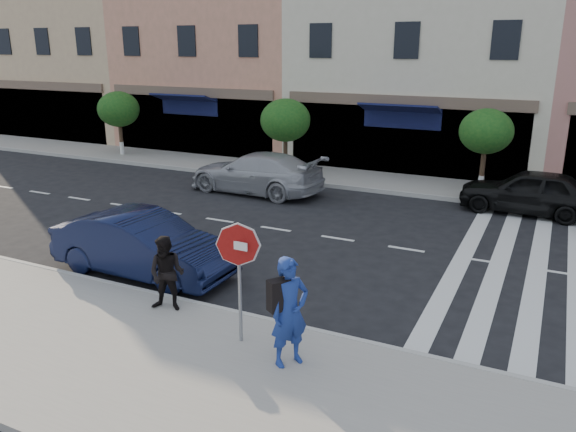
% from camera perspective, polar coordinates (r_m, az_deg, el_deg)
% --- Properties ---
extents(ground, '(120.00, 120.00, 0.00)m').
position_cam_1_polar(ground, '(12.81, -1.42, -7.64)').
color(ground, black).
rests_on(ground, ground).
extents(sidewalk_near, '(60.00, 4.50, 0.15)m').
position_cam_1_polar(sidewalk_near, '(9.99, -11.65, -15.21)').
color(sidewalk_near, gray).
rests_on(sidewalk_near, ground).
extents(sidewalk_far, '(60.00, 3.00, 0.15)m').
position_cam_1_polar(sidewalk_far, '(22.62, 11.44, 3.22)').
color(sidewalk_far, gray).
rests_on(sidewalk_far, ground).
extents(building_west_far, '(12.00, 9.00, 12.00)m').
position_cam_1_polar(building_west_far, '(38.68, -20.10, 17.03)').
color(building_west_far, '#D0B185').
rests_on(building_west_far, ground).
extents(building_west_mid, '(10.00, 9.00, 14.00)m').
position_cam_1_polar(building_west_mid, '(31.90, -5.37, 19.94)').
color(building_west_mid, tan).
rests_on(building_west_mid, ground).
extents(building_centre, '(11.00, 9.00, 11.00)m').
position_cam_1_polar(building_centre, '(27.96, 14.38, 16.85)').
color(building_centre, beige).
rests_on(building_centre, ground).
extents(street_tree_wa, '(2.00, 2.00, 3.05)m').
position_cam_1_polar(street_tree_wa, '(28.82, -16.83, 10.32)').
color(street_tree_wa, '#473323').
rests_on(street_tree_wa, sidewalk_far).
extents(street_tree_wb, '(2.10, 2.10, 3.06)m').
position_cam_1_polar(street_tree_wb, '(23.73, -0.27, 9.68)').
color(street_tree_wb, '#473323').
rests_on(street_tree_wb, sidewalk_far).
extents(street_tree_c, '(1.90, 1.90, 3.04)m').
position_cam_1_polar(street_tree_c, '(21.48, 19.48, 8.07)').
color(street_tree_c, '#473323').
rests_on(street_tree_c, sidewalk_far).
extents(stop_sign, '(0.80, 0.11, 2.27)m').
position_cam_1_polar(stop_sign, '(9.85, -5.06, -4.04)').
color(stop_sign, gray).
rests_on(stop_sign, sidewalk_near).
extents(photographer, '(0.77, 0.83, 1.91)m').
position_cam_1_polar(photographer, '(9.43, 0.16, -9.71)').
color(photographer, navy).
rests_on(photographer, sidewalk_near).
extents(walker, '(0.88, 0.76, 1.56)m').
position_cam_1_polar(walker, '(11.60, -12.19, -5.75)').
color(walker, black).
rests_on(walker, sidewalk_near).
extents(car_near_mid, '(4.62, 1.68, 1.51)m').
position_cam_1_polar(car_near_mid, '(13.89, -14.53, -2.84)').
color(car_near_mid, '#0E1433').
rests_on(car_near_mid, ground).
extents(car_far_left, '(5.33, 2.44, 1.51)m').
position_cam_1_polar(car_far_left, '(21.06, -3.30, 4.41)').
color(car_far_left, '#A3A3A8').
rests_on(car_far_left, ground).
extents(car_far_mid, '(4.47, 2.03, 1.49)m').
position_cam_1_polar(car_far_mid, '(19.99, 23.33, 2.31)').
color(car_far_mid, black).
rests_on(car_far_mid, ground).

